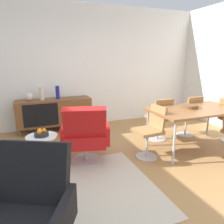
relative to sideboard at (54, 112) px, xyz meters
The scene contains 16 objects.
ground_plane 2.41m from the sideboard, 76.32° to the right, with size 8.32×8.32×0.00m, color #9E7242.
wall_back 1.15m from the sideboard, 28.36° to the left, with size 6.80×0.12×2.80m, color white.
sideboard is the anchor object (origin of this frame).
vase_cobalt 0.43m from the sideboard, ahead, with size 0.08×0.08×0.28m.
vase_sculptural_dark 0.49m from the sideboard, behind, with size 0.10×0.10×0.29m.
vase_ceramic_small 0.62m from the sideboard, behind, with size 0.16×0.16×0.17m.
dining_table 2.92m from the sideboard, 41.10° to the right, with size 1.60×0.90×0.74m.
wooden_bowl_on_table 2.84m from the sideboard, 40.89° to the right, with size 0.26×0.26×0.06m, color brown.
dining_chair_near_window 2.31m from the sideboard, 55.65° to the right, with size 0.45×0.43×0.86m.
dining_chair_back_left 2.29m from the sideboard, 36.36° to the right, with size 0.42×0.44×0.86m.
dining_chair_back_right 2.89m from the sideboard, 28.01° to the right, with size 0.43×0.45×0.86m.
lounge_chair_red 1.76m from the sideboard, 81.54° to the right, with size 0.82×0.79×0.95m.
armchair_black_shell 3.25m from the sideboard, 100.41° to the right, with size 0.87×0.86×0.95m.
side_table_round 1.77m from the sideboard, 102.16° to the right, with size 0.44×0.44×0.52m.
fruit_bowl 1.76m from the sideboard, 102.20° to the right, with size 0.20×0.20×0.11m.
area_rug 2.51m from the sideboard, 93.97° to the right, with size 2.20×1.70×0.01m, color #B7AD99.
Camera 1 is at (-1.03, -2.45, 1.59)m, focal length 34.27 mm.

